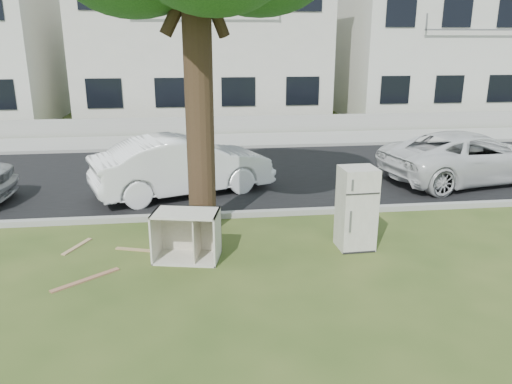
{
  "coord_description": "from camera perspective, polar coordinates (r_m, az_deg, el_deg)",
  "views": [
    {
      "loc": [
        -0.5,
        -7.75,
        3.7
      ],
      "look_at": [
        0.53,
        0.6,
        1.12
      ],
      "focal_mm": 35.0,
      "sensor_mm": 36.0,
      "label": 1
    }
  ],
  "objects": [
    {
      "name": "plank_c",
      "position": [
        9.91,
        -19.76,
        -5.88
      ],
      "size": [
        0.42,
        0.77,
        0.02
      ],
      "primitive_type": "cube",
      "rotation": [
        0.0,
        0.0,
        1.14
      ],
      "color": "tan",
      "rests_on": "ground"
    },
    {
      "name": "sidewalk",
      "position": [
        19.11,
        -5.44,
        5.8
      ],
      "size": [
        120.0,
        2.8,
        0.01
      ],
      "primitive_type": "cube",
      "color": "gray",
      "rests_on": "ground"
    },
    {
      "name": "townhouse_right",
      "position": [
        28.17,
        20.06,
        15.48
      ],
      "size": [
        10.2,
        8.16,
        6.84
      ],
      "color": "beige",
      "rests_on": "ground"
    },
    {
      "name": "kerb_near",
      "position": [
        10.86,
        -3.99,
        -2.93
      ],
      "size": [
        120.0,
        0.18,
        0.12
      ],
      "primitive_type": "cube",
      "color": "gray",
      "rests_on": "ground"
    },
    {
      "name": "fridge",
      "position": [
        9.25,
        11.4,
        -1.84
      ],
      "size": [
        0.65,
        0.61,
        1.52
      ],
      "primitive_type": "cube",
      "rotation": [
        0.0,
        0.0,
        0.04
      ],
      "color": "white",
      "rests_on": "ground"
    },
    {
      "name": "cabinet",
      "position": [
        8.78,
        -7.94,
        -4.96
      ],
      "size": [
        1.24,
        0.91,
        0.87
      ],
      "primitive_type": "cube",
      "rotation": [
        0.0,
        0.0,
        -0.21
      ],
      "color": "beige",
      "rests_on": "ground"
    },
    {
      "name": "plank_b",
      "position": [
        9.44,
        -13.25,
        -6.46
      ],
      "size": [
        0.87,
        0.35,
        0.02
      ],
      "primitive_type": "cube",
      "rotation": [
        0.0,
        0.0,
        -0.31
      ],
      "color": "#9C7C51",
      "rests_on": "ground"
    },
    {
      "name": "low_wall",
      "position": [
        20.63,
        -5.61,
        7.6
      ],
      "size": [
        120.0,
        0.15,
        0.7
      ],
      "primitive_type": "cube",
      "color": "gray",
      "rests_on": "ground"
    },
    {
      "name": "ground",
      "position": [
        8.6,
        -3.07,
        -8.48
      ],
      "size": [
        120.0,
        120.0,
        0.0
      ],
      "primitive_type": "plane",
      "color": "#2E4217"
    },
    {
      "name": "townhouse_center",
      "position": [
        25.25,
        -6.18,
        16.99
      ],
      "size": [
        11.22,
        8.16,
        7.44
      ],
      "color": "#BAB8A9",
      "rests_on": "ground"
    },
    {
      "name": "car_right",
      "position": [
        14.66,
        23.26,
        3.72
      ],
      "size": [
        5.2,
        3.18,
        1.35
      ],
      "primitive_type": "imported",
      "rotation": [
        0.0,
        0.0,
        1.78
      ],
      "color": "silver",
      "rests_on": "ground"
    },
    {
      "name": "car_center",
      "position": [
        12.46,
        -8.32,
        3.04
      ],
      "size": [
        4.67,
        2.96,
        1.45
      ],
      "primitive_type": "imported",
      "rotation": [
        0.0,
        0.0,
        1.92
      ],
      "color": "white",
      "rests_on": "ground"
    },
    {
      "name": "road",
      "position": [
        14.24,
        -4.8,
        1.93
      ],
      "size": [
        120.0,
        7.0,
        0.01
      ],
      "primitive_type": "cube",
      "color": "black",
      "rests_on": "ground"
    },
    {
      "name": "plank_a",
      "position": [
        8.56,
        -18.86,
        -9.47
      ],
      "size": [
        0.97,
        0.79,
        0.02
      ],
      "primitive_type": "cube",
      "rotation": [
        0.0,
        0.0,
        0.66
      ],
      "color": "#8F5F45",
      "rests_on": "ground"
    },
    {
      "name": "kerb_far",
      "position": [
        17.69,
        -5.29,
        4.88
      ],
      "size": [
        120.0,
        0.18,
        0.12
      ],
      "primitive_type": "cube",
      "color": "gray",
      "rests_on": "ground"
    }
  ]
}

